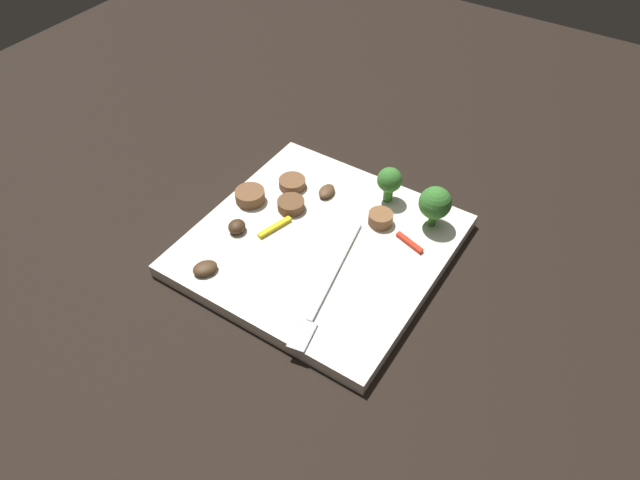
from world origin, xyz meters
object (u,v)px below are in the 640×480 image
mushroom_0 (237,226)px  fork (325,291)px  broccoli_floret_0 (390,181)px  sausage_slice_2 (381,218)px  broccoli_floret_1 (435,203)px  mushroom_1 (327,191)px  pepper_strip_1 (275,227)px  sausage_slice_3 (250,196)px  sausage_slice_0 (292,183)px  mushroom_2 (205,268)px  pepper_strip_0 (409,243)px  plate (320,245)px  sausage_slice_1 (291,205)px

mushroom_0 → fork: bearing=80.7°
broccoli_floret_0 → sausage_slice_2: bearing=16.7°
broccoli_floret_1 → mushroom_1: size_ratio=1.96×
fork → pepper_strip_1: bearing=-126.7°
broccoli_floret_0 → sausage_slice_3: 0.16m
sausage_slice_0 → sausage_slice_3: sausage_slice_3 is taller
fork → mushroom_2: 0.13m
pepper_strip_0 → sausage_slice_3: bearing=-78.8°
sausage_slice_3 → mushroom_1: bearing=130.3°
sausage_slice_2 → mushroom_2: bearing=-35.8°
sausage_slice_0 → pepper_strip_0: size_ratio=0.88×
sausage_slice_0 → pepper_strip_0: bearing=86.5°
pepper_strip_1 → plate: bearing=103.9°
fork → sausage_slice_0: size_ratio=5.55×
sausage_slice_2 → mushroom_1: bearing=-96.6°
sausage_slice_2 → sausage_slice_3: same height
broccoli_floret_1 → mushroom_0: (0.13, -0.18, -0.03)m
broccoli_floret_0 → sausage_slice_2: 0.05m
sausage_slice_0 → pepper_strip_0: sausage_slice_0 is taller
broccoli_floret_1 → sausage_slice_2: size_ratio=1.81×
broccoli_floret_0 → pepper_strip_1: bearing=-36.3°
plate → broccoli_floret_1: (-0.09, 0.09, 0.04)m
sausage_slice_2 → pepper_strip_1: sausage_slice_2 is taller
sausage_slice_1 → mushroom_0: (0.06, -0.03, 0.00)m
broccoli_floret_0 → broccoli_floret_1: (0.01, 0.06, 0.00)m
fork → sausage_slice_0: bearing=-144.9°
plate → sausage_slice_3: 0.11m
broccoli_floret_1 → sausage_slice_3: (0.08, -0.20, -0.02)m
broccoli_floret_1 → mushroom_0: broccoli_floret_1 is taller
broccoli_floret_0 → pepper_strip_0: size_ratio=1.23×
sausage_slice_0 → sausage_slice_2: 0.12m
plate → pepper_strip_0: (-0.05, 0.09, 0.01)m
broccoli_floret_1 → mushroom_1: bearing=-80.6°
pepper_strip_0 → mushroom_0: bearing=-63.4°
sausage_slice_0 → pepper_strip_0: (0.01, 0.16, -0.00)m
broccoli_floret_0 → sausage_slice_2: (0.04, 0.01, -0.02)m
sausage_slice_0 → mushroom_2: 0.16m
plate → fork: bearing=36.7°
pepper_strip_0 → pepper_strip_1: same height
mushroom_0 → pepper_strip_1: (-0.03, 0.03, -0.00)m
plate → mushroom_0: mushroom_0 is taller
broccoli_floret_1 → pepper_strip_1: bearing=-54.5°
plate → broccoli_floret_0: 0.11m
fork → broccoli_floret_1: 0.16m
pepper_strip_0 → pepper_strip_1: bearing=-66.2°
mushroom_1 → pepper_strip_0: mushroom_1 is taller
mushroom_2 → pepper_strip_0: mushroom_2 is taller
sausage_slice_1 → pepper_strip_0: (-0.02, 0.14, -0.00)m
fork → sausage_slice_2: size_ratio=6.41×
mushroom_1 → pepper_strip_1: mushroom_1 is taller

